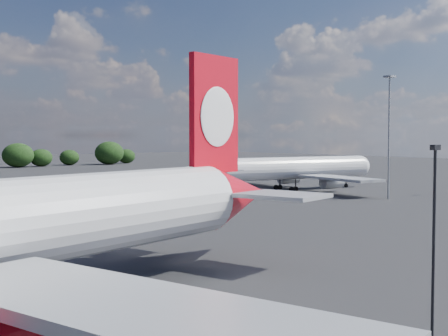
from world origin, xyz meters
TOP-DOWN VIEW (x-y plane):
  - qantas_airliner at (-5.64, 5.70)m, footprint 53.66×51.39m
  - china_southern_airliner at (68.14, 56.81)m, footprint 43.05×41.07m
  - apron_lamp_post at (9.74, -13.23)m, footprint 0.55×0.30m
  - floodlight_mast_near at (70.22, 34.59)m, footprint 1.60×1.60m

SIDE VIEW (x-z plane):
  - china_southern_airliner at x=68.14m, z-range -2.75..11.31m
  - qantas_airliner at x=-5.64m, z-range -3.46..14.25m
  - apron_lamp_post at x=9.74m, z-range 0.64..11.08m
  - floodlight_mast_near at x=70.22m, z-range 3.22..24.33m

